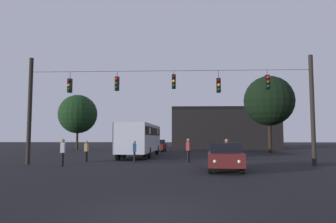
% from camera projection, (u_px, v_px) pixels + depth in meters
% --- Properties ---
extents(ground_plane, '(168.00, 168.00, 0.00)m').
position_uv_depth(ground_plane, '(173.00, 155.00, 31.70)').
color(ground_plane, black).
rests_on(ground_plane, ground).
extents(overhead_signal_span, '(19.20, 0.44, 7.27)m').
position_uv_depth(overhead_signal_span, '(168.00, 102.00, 20.90)').
color(overhead_signal_span, black).
rests_on(overhead_signal_span, ground).
extents(city_bus, '(2.93, 11.09, 3.00)m').
position_uv_depth(city_bus, '(140.00, 137.00, 29.33)').
color(city_bus, '#B7BCC6').
rests_on(city_bus, ground).
extents(car_near_right, '(2.22, 4.47, 1.52)m').
position_uv_depth(car_near_right, '(225.00, 156.00, 17.15)').
color(car_near_right, '#511919').
rests_on(car_near_right, ground).
extents(car_far_left, '(2.06, 4.42, 1.52)m').
position_uv_depth(car_far_left, '(158.00, 145.00, 39.39)').
color(car_far_left, '#511919').
rests_on(car_far_left, ground).
extents(pedestrian_crossing_left, '(0.34, 0.42, 1.73)m').
position_uv_depth(pedestrian_crossing_left, '(188.00, 149.00, 22.90)').
color(pedestrian_crossing_left, black).
rests_on(pedestrian_crossing_left, ground).
extents(pedestrian_crossing_center, '(0.25, 0.37, 1.56)m').
position_uv_depth(pedestrian_crossing_center, '(86.00, 150.00, 23.36)').
color(pedestrian_crossing_center, black).
rests_on(pedestrian_crossing_center, ground).
extents(pedestrian_crossing_right, '(0.30, 0.40, 1.73)m').
position_uv_depth(pedestrian_crossing_right, '(63.00, 151.00, 19.58)').
color(pedestrian_crossing_right, black).
rests_on(pedestrian_crossing_right, ground).
extents(pedestrian_near_bus, '(0.25, 0.37, 1.72)m').
position_uv_depth(pedestrian_near_bus, '(227.00, 150.00, 20.12)').
color(pedestrian_near_bus, black).
rests_on(pedestrian_near_bus, ground).
extents(pedestrian_trailing, '(0.31, 0.40, 1.58)m').
position_uv_depth(pedestrian_trailing, '(134.00, 150.00, 22.55)').
color(pedestrian_trailing, black).
rests_on(pedestrian_trailing, ground).
extents(corner_building, '(16.36, 12.31, 6.44)m').
position_uv_depth(corner_building, '(222.00, 129.00, 52.24)').
color(corner_building, black).
rests_on(corner_building, ground).
extents(tree_left_silhouette, '(5.98, 5.98, 9.19)m').
position_uv_depth(tree_left_silhouette, '(269.00, 101.00, 37.56)').
color(tree_left_silhouette, black).
rests_on(tree_left_silhouette, ground).
extents(tree_behind_building, '(5.77, 5.77, 8.18)m').
position_uv_depth(tree_behind_building, '(78.00, 114.00, 46.81)').
color(tree_behind_building, '#2D2116').
rests_on(tree_behind_building, ground).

